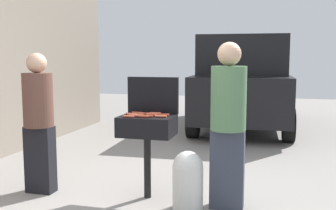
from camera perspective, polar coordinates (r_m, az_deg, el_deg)
The scene contains 21 objects.
ground_plane at distance 4.34m, azimuth -3.09°, elevation -14.43°, with size 24.00×24.00×0.00m, color gray.
bbq_grill at distance 4.38m, azimuth -3.03°, elevation -3.46°, with size 0.60×0.44×0.93m.
grill_lid_open at distance 4.54m, azimuth -2.20°, elevation 1.43°, with size 0.60×0.05×0.42m, color black.
hot_dog_0 at distance 4.27m, azimuth -2.99°, elevation -1.60°, with size 0.03×0.03×0.13m, color #B74C33.
hot_dog_1 at distance 4.43m, azimuth -5.34°, elevation -1.30°, with size 0.03×0.03×0.13m, color #B74C33.
hot_dog_2 at distance 4.51m, azimuth -4.43°, elevation -1.15°, with size 0.03×0.03×0.13m, color #AD4228.
hot_dog_3 at distance 4.24m, azimuth -1.05°, elevation -1.65°, with size 0.03×0.03×0.13m, color #C6593D.
hot_dog_4 at distance 4.39m, azimuth -2.22°, elevation -1.35°, with size 0.03×0.03×0.13m, color #B74C33.
hot_dog_5 at distance 4.30m, azimuth -4.58°, elevation -1.54°, with size 0.03×0.03×0.13m, color #C6593D.
hot_dog_6 at distance 4.36m, azimuth -5.06°, elevation -1.44°, with size 0.03×0.03×0.13m, color #C6593D.
hot_dog_7 at distance 4.37m, azimuth -4.38°, elevation -1.41°, with size 0.03×0.03×0.13m, color #C6593D.
hot_dog_8 at distance 4.35m, azimuth -2.31°, elevation -1.42°, with size 0.03×0.03×0.13m, color #AD4228.
hot_dog_9 at distance 4.25m, azimuth -5.73°, elevation -1.65°, with size 0.03×0.03×0.13m, color #B74C33.
hot_dog_10 at distance 4.35m, azimuth -0.69°, elevation -1.42°, with size 0.03×0.03×0.13m, color #AD4228.
hot_dog_11 at distance 4.46m, azimuth -3.46°, elevation -1.24°, with size 0.03×0.03×0.13m, color #AD4228.
hot_dog_12 at distance 4.24m, azimuth -3.54°, elevation -1.66°, with size 0.03×0.03×0.13m, color #AD4228.
hot_dog_13 at distance 4.47m, azimuth -1.84°, elevation -1.20°, with size 0.03×0.03×0.13m, color #B74C33.
propane_tank at distance 4.16m, azimuth 2.88°, elevation -10.66°, with size 0.32×0.32×0.62m.
person_left at distance 4.78m, azimuth -18.22°, elevation -1.77°, with size 0.34×0.34×1.63m.
person_right at distance 4.10m, azimuth 8.70°, elevation -2.11°, with size 0.36×0.36×1.73m.
parked_minivan at distance 9.07m, azimuth 10.84°, elevation 3.30°, with size 2.16×4.47×2.02m.
Camera 1 is at (1.26, -3.84, 1.58)m, focal length 42.11 mm.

